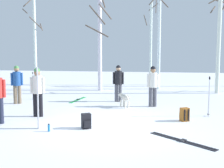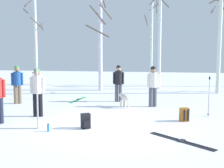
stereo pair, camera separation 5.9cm
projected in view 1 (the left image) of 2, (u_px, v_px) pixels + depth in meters
The scene contains 19 objects.
ground_plane at pixel (112, 126), 8.04m from camera, with size 60.00×60.00×0.00m, color white.
person_0 at pixel (38, 89), 9.19m from camera, with size 0.52×0.34×1.72m.
person_2 at pixel (153, 84), 11.07m from camera, with size 0.49×0.34×1.72m.
person_3 at pixel (17, 82), 11.78m from camera, with size 0.47×0.34×1.72m.
person_4 at pixel (118, 81), 12.36m from camera, with size 0.52×0.34×1.72m.
dog at pixel (124, 98), 11.01m from camera, with size 0.59×0.73×0.57m.
ski_pair_planted_0 at pixel (38, 98), 7.60m from camera, with size 0.13×0.14×1.80m.
ski_pair_lying_0 at pixel (78, 100), 12.89m from camera, with size 0.26×1.88×0.05m.
ski_pair_lying_1 at pixel (181, 141), 6.56m from camera, with size 1.60×1.27×0.05m.
ski_poles_0 at pixel (34, 85), 13.04m from camera, with size 0.07×0.27×1.37m.
ski_poles_1 at pixel (209, 95), 9.24m from camera, with size 0.07×0.20×1.41m.
backpack_0 at pixel (86, 121), 7.71m from camera, with size 0.33×0.34×0.44m.
backpack_1 at pixel (184, 115), 8.60m from camera, with size 0.33×0.34×0.44m.
water_bottle_0 at pixel (49, 128), 7.39m from camera, with size 0.06×0.06×0.22m.
birch_tree_0 at pixel (35, 39), 19.88m from camera, with size 1.66×1.81×6.96m.
birch_tree_1 at pixel (100, 41), 16.26m from camera, with size 1.47×0.97×5.88m.
birch_tree_2 at pixel (151, 42), 19.69m from camera, with size 1.31×1.31×6.30m.
birch_tree_3 at pixel (159, 26), 16.97m from camera, with size 1.36×1.37×7.90m.
birch_tree_4 at pixel (219, 21), 14.94m from camera, with size 1.38×1.38×7.88m.
Camera 1 is at (1.66, -7.69, 2.07)m, focal length 42.26 mm.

